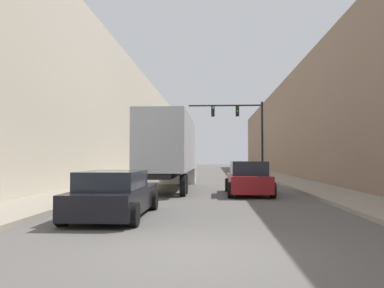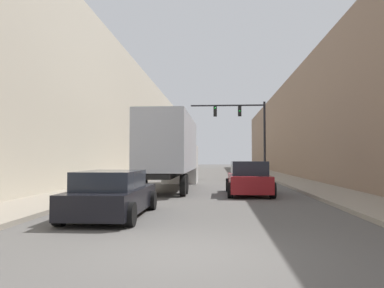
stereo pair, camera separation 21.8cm
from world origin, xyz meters
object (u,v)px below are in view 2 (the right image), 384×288
Objects in this scene: sedan_car at (112,195)px; traffic_signal_gantry at (247,125)px; semi_truck at (172,150)px; suv_car at (248,179)px.

sedan_car is 0.68× the size of traffic_signal_gantry.
semi_truck is 2.54× the size of sedan_car.
traffic_signal_gantry is (5.78, 21.64, 3.97)m from sedan_car.
traffic_signal_gantry is at bearing 75.06° from sedan_car.
semi_truck is 5.57m from suv_car.
traffic_signal_gantry is at bearing 85.70° from suv_car.
semi_truck is 2.52× the size of suv_car.
traffic_signal_gantry is (5.24, 11.05, 2.37)m from semi_truck.
suv_car is 0.68× the size of traffic_signal_gantry.
semi_truck reaches higher than suv_car.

